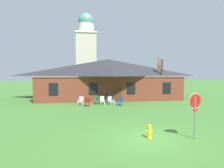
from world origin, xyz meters
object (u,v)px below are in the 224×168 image
(lawn_chair_by_porch, at_px, (81,100))
(trash_bin, at_px, (108,99))
(lawn_chair_left_end, at_px, (97,100))
(lawn_chair_right_end, at_px, (111,100))
(lawn_chair_far_side, at_px, (121,101))
(lawn_chair_middle, at_px, (102,100))
(lawn_chair_near_door, at_px, (87,102))
(stop_sign, at_px, (195,107))
(fire_hydrant, at_px, (149,132))

(lawn_chair_by_porch, height_order, trash_bin, trash_bin)
(lawn_chair_left_end, bearing_deg, lawn_chair_by_porch, -174.95)
(lawn_chair_by_porch, xyz_separation_m, lawn_chair_left_end, (1.92, 0.17, 0.00))
(lawn_chair_right_end, bearing_deg, lawn_chair_far_side, -34.20)
(lawn_chair_left_end, xyz_separation_m, lawn_chair_right_end, (1.59, -0.58, 0.00))
(lawn_chair_middle, bearing_deg, lawn_chair_near_door, -148.97)
(stop_sign, xyz_separation_m, lawn_chair_left_end, (-4.77, 12.80, -1.31))
(stop_sign, height_order, lawn_chair_right_end, stop_sign)
(lawn_chair_right_end, bearing_deg, trash_bin, 95.43)
(lawn_chair_by_porch, bearing_deg, lawn_chair_middle, 0.36)
(lawn_chair_by_porch, height_order, lawn_chair_right_end, same)
(lawn_chair_right_end, bearing_deg, stop_sign, -75.42)
(lawn_chair_far_side, relative_size, fire_hydrant, 1.21)
(lawn_chair_near_door, relative_size, lawn_chair_left_end, 1.00)
(fire_hydrant, relative_size, trash_bin, 0.81)
(lawn_chair_left_end, height_order, lawn_chair_middle, same)
(stop_sign, relative_size, lawn_chair_middle, 2.67)
(stop_sign, distance_m, lawn_chair_middle, 13.37)
(stop_sign, xyz_separation_m, lawn_chair_by_porch, (-6.68, 12.63, -1.31))
(lawn_chair_left_end, height_order, lawn_chair_right_end, same)
(lawn_chair_near_door, distance_m, lawn_chair_middle, 2.08)
(lawn_chair_by_porch, xyz_separation_m, fire_hydrant, (4.25, -12.18, -0.12))
(lawn_chair_left_end, bearing_deg, stop_sign, -69.57)
(lawn_chair_left_end, bearing_deg, lawn_chair_near_door, -133.15)
(lawn_chair_left_end, height_order, trash_bin, trash_bin)
(lawn_chair_middle, relative_size, trash_bin, 0.98)
(stop_sign, relative_size, lawn_chair_right_end, 2.67)
(lawn_chair_middle, distance_m, lawn_chair_far_side, 2.32)
(lawn_chair_left_end, relative_size, fire_hydrant, 1.21)
(lawn_chair_near_door, distance_m, fire_hydrant, 11.65)
(stop_sign, distance_m, trash_bin, 14.23)
(lawn_chair_near_door, bearing_deg, trash_bin, 40.24)
(lawn_chair_far_side, relative_size, trash_bin, 0.98)
(lawn_chair_by_porch, bearing_deg, lawn_chair_right_end, -6.64)
(lawn_chair_far_side, height_order, trash_bin, trash_bin)
(lawn_chair_by_porch, bearing_deg, lawn_chair_far_side, -13.91)
(lawn_chair_right_end, relative_size, fire_hydrant, 1.21)
(lawn_chair_by_porch, height_order, lawn_chair_near_door, same)
(lawn_chair_left_end, relative_size, lawn_chair_right_end, 1.00)
(lawn_chair_by_porch, xyz_separation_m, lawn_chair_far_side, (4.57, -1.13, 0.00))
(lawn_chair_by_porch, distance_m, fire_hydrant, 12.90)
(stop_sign, distance_m, lawn_chair_right_end, 12.70)
(stop_sign, height_order, fire_hydrant, stop_sign)
(lawn_chair_middle, xyz_separation_m, fire_hydrant, (1.70, -12.20, -0.12))
(lawn_chair_right_end, xyz_separation_m, trash_bin, (-0.15, 1.55, -0.00))
(lawn_chair_by_porch, bearing_deg, lawn_chair_near_door, -54.16)
(lawn_chair_middle, bearing_deg, fire_hydrant, -82.07)
(lawn_chair_middle, distance_m, lawn_chair_right_end, 1.05)
(lawn_chair_by_porch, relative_size, lawn_chair_near_door, 1.00)
(lawn_chair_middle, height_order, trash_bin, trash_bin)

